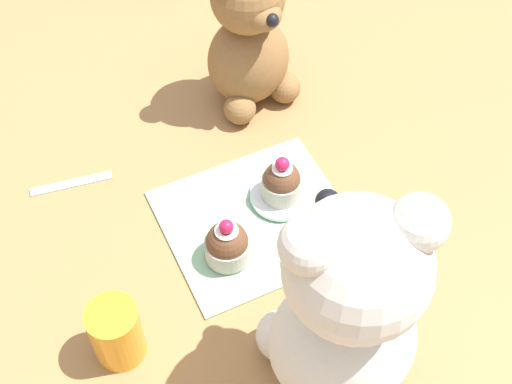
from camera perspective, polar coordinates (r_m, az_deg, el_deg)
ground_plane at (r=0.85m, az=-0.00°, el=-2.33°), size 4.00×4.00×0.00m
knitted_placemat at (r=0.84m, az=-0.00°, el=-2.21°), size 0.21×0.19×0.01m
teddy_bear_cream at (r=0.64m, az=7.24°, el=-9.34°), size 0.16×0.15×0.28m
teddy_bear_tan at (r=0.92m, az=-0.52°, el=12.11°), size 0.12×0.12×0.21m
cupcake_near_cream_bear at (r=0.79m, az=-2.31°, el=-4.19°), size 0.05×0.05×0.06m
saucer_plate at (r=0.86m, az=2.01°, el=-0.27°), size 0.08×0.08×0.01m
cupcake_near_tan_bear at (r=0.84m, az=2.06°, el=0.81°), size 0.05×0.05×0.06m
juice_glass at (r=0.74m, az=-11.12°, el=-10.97°), size 0.05×0.05×0.08m
teaspoon at (r=0.91m, az=-14.58°, el=0.69°), size 0.10×0.03×0.01m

